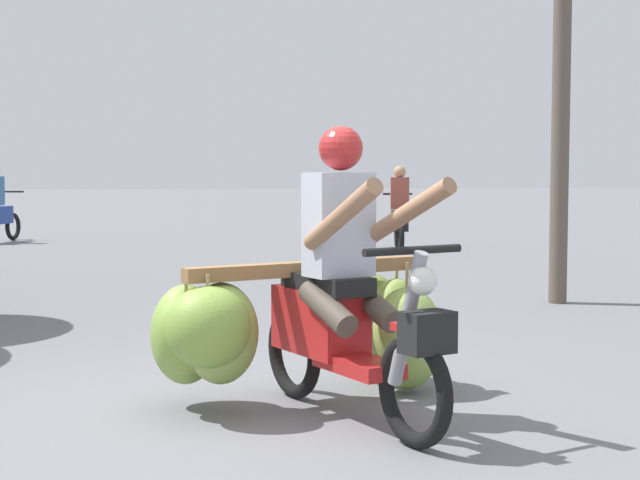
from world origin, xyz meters
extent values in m
plane|color=slate|center=(0.00, 0.00, 0.00)|extent=(120.00, 120.00, 0.00)
torus|color=black|center=(0.92, -0.63, 0.28)|extent=(0.28, 0.55, 0.56)
torus|color=black|center=(0.47, 0.48, 0.28)|extent=(0.28, 0.55, 0.56)
cube|color=red|center=(0.73, -0.17, 0.32)|extent=(0.43, 0.61, 0.08)
cube|color=red|center=(0.59, 0.20, 0.50)|extent=(0.50, 0.70, 0.36)
cube|color=black|center=(0.62, 0.13, 0.72)|extent=(0.46, 0.65, 0.10)
cylinder|color=gray|center=(0.90, -0.58, 0.62)|extent=(0.17, 0.29, 0.69)
cylinder|color=black|center=(0.91, -0.61, 0.96)|extent=(0.53, 0.25, 0.04)
sphere|color=silver|center=(0.94, -0.69, 0.82)|extent=(0.14, 0.14, 0.14)
cube|color=black|center=(0.96, -0.73, 0.58)|extent=(0.28, 0.24, 0.20)
cube|color=red|center=(0.92, -0.63, 0.58)|extent=(0.20, 0.30, 0.04)
cube|color=olive|center=(0.53, 0.34, 0.78)|extent=(1.43, 0.65, 0.08)
cube|color=olive|center=(0.46, 0.51, 0.75)|extent=(1.28, 0.58, 0.06)
ellipsoid|color=#84A847|center=(1.01, 0.84, 0.43)|extent=(0.53, 0.51, 0.52)
cylinder|color=#998459|center=(1.01, 0.84, 0.72)|extent=(0.02, 0.02, 0.13)
ellipsoid|color=#7CA03F|center=(-0.04, 0.03, 0.51)|extent=(0.51, 0.47, 0.44)
cylinder|color=#998459|center=(-0.04, 0.03, 0.74)|extent=(0.02, 0.02, 0.09)
ellipsoid|color=#8AAE4D|center=(0.03, 0.16, 0.45)|extent=(0.55, 0.53, 0.56)
cylinder|color=#998459|center=(0.03, 0.16, 0.74)|extent=(0.02, 0.02, 0.09)
ellipsoid|color=#86A949|center=(-0.16, 0.37, 0.41)|extent=(0.48, 0.45, 0.57)
cylinder|color=#998459|center=(-0.16, 0.37, 0.73)|extent=(0.02, 0.02, 0.12)
ellipsoid|color=#8CB04F|center=(1.16, 0.51, 0.33)|extent=(0.61, 0.59, 0.62)
cylinder|color=#998459|center=(1.16, 0.51, 0.70)|extent=(0.02, 0.02, 0.18)
ellipsoid|color=#7DA140|center=(-0.16, 0.17, 0.45)|extent=(0.41, 0.38, 0.44)
cylinder|color=#998459|center=(-0.16, 0.17, 0.71)|extent=(0.02, 0.02, 0.15)
ellipsoid|color=#8EB150|center=(1.14, 0.70, 0.41)|extent=(0.45, 0.43, 0.52)
cylinder|color=#998459|center=(1.14, 0.70, 0.72)|extent=(0.02, 0.02, 0.15)
cube|color=#B2B7C6|center=(0.66, 0.02, 1.05)|extent=(0.40, 0.33, 0.56)
sphere|color=#B22626|center=(0.67, 0.00, 1.46)|extent=(0.24, 0.24, 0.24)
cylinder|color=#9E7051|center=(0.97, -0.23, 1.11)|extent=(0.40, 0.69, 0.39)
cylinder|color=#9E7051|center=(0.61, -0.37, 1.11)|extent=(0.30, 0.71, 0.39)
cylinder|color=#4C4238|center=(0.83, -0.04, 0.62)|extent=(0.28, 0.46, 0.27)
cylinder|color=#4C4238|center=(0.57, -0.15, 0.62)|extent=(0.28, 0.46, 0.27)
torus|color=black|center=(3.59, 11.09, 0.26)|extent=(0.17, 0.53, 0.52)
torus|color=black|center=(3.40, 10.01, 0.26)|extent=(0.17, 0.53, 0.52)
cube|color=black|center=(3.48, 10.45, 0.50)|extent=(0.39, 0.93, 0.32)
cylinder|color=black|center=(3.59, 11.05, 0.92)|extent=(0.50, 0.12, 0.04)
cube|color=#994738|center=(3.48, 10.43, 0.95)|extent=(0.33, 0.25, 0.52)
sphere|color=tan|center=(3.48, 10.45, 1.30)|extent=(0.20, 0.20, 0.20)
torus|color=black|center=(-3.19, 13.83, 0.26)|extent=(0.24, 0.52, 0.52)
cylinder|color=black|center=(-3.21, 13.79, 0.92)|extent=(0.49, 0.19, 0.04)
camera|label=1|loc=(-0.23, -5.14, 1.35)|focal=54.61mm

